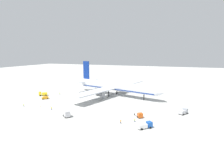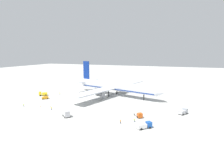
% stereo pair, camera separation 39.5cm
% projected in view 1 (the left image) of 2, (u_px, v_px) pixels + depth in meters
% --- Properties ---
extents(ground_plane, '(600.00, 600.00, 0.00)m').
position_uv_depth(ground_plane, '(116.00, 96.00, 135.60)').
color(ground_plane, '#B2B2AD').
extents(airliner, '(71.64, 75.52, 23.67)m').
position_uv_depth(airliner, '(115.00, 86.00, 135.37)').
color(airliner, silver).
rests_on(airliner, ground).
extents(service_truck_0, '(4.68, 5.23, 2.80)m').
position_uv_depth(service_truck_0, '(183.00, 112.00, 94.93)').
color(service_truck_0, '#999EA5').
rests_on(service_truck_0, ground).
extents(service_truck_1, '(5.93, 5.43, 2.84)m').
position_uv_depth(service_truck_1, '(43.00, 94.00, 135.60)').
color(service_truck_1, yellow).
rests_on(service_truck_1, ground).
extents(service_truck_2, '(5.03, 4.73, 3.14)m').
position_uv_depth(service_truck_2, '(67.00, 114.00, 90.76)').
color(service_truck_2, white).
rests_on(service_truck_2, ground).
extents(service_truck_3, '(5.66, 6.87, 2.42)m').
position_uv_depth(service_truck_3, '(138.00, 114.00, 91.58)').
color(service_truck_3, '#BF4C14').
rests_on(service_truck_3, ground).
extents(service_truck_4, '(6.13, 6.04, 2.58)m').
position_uv_depth(service_truck_4, '(145.00, 125.00, 77.09)').
color(service_truck_4, '#194CA5').
rests_on(service_truck_4, ground).
extents(service_van, '(4.26, 4.33, 1.97)m').
position_uv_depth(service_van, '(45.00, 98.00, 125.61)').
color(service_van, orange).
rests_on(service_van, ground).
extents(baggage_cart_0, '(2.47, 3.22, 0.40)m').
position_uv_depth(baggage_cart_0, '(148.00, 86.00, 172.70)').
color(baggage_cart_0, '#595B60').
rests_on(baggage_cart_0, ground).
extents(ground_worker_0, '(0.41, 0.41, 1.63)m').
position_uv_depth(ground_worker_0, '(24.00, 105.00, 108.18)').
color(ground_worker_0, '#3F3F47').
rests_on(ground_worker_0, ground).
extents(ground_worker_1, '(0.43, 0.43, 1.60)m').
position_uv_depth(ground_worker_1, '(135.00, 120.00, 84.40)').
color(ground_worker_1, navy).
rests_on(ground_worker_1, ground).
extents(ground_worker_2, '(0.56, 0.56, 1.73)m').
position_uv_depth(ground_worker_2, '(60.00, 94.00, 138.47)').
color(ground_worker_2, '#3F3F47').
rests_on(ground_worker_2, ground).
extents(ground_worker_3, '(0.53, 0.53, 1.76)m').
position_uv_depth(ground_worker_3, '(121.00, 121.00, 82.61)').
color(ground_worker_3, black).
rests_on(ground_worker_3, ground).
extents(ground_worker_4, '(0.54, 0.54, 1.77)m').
position_uv_depth(ground_worker_4, '(52.00, 108.00, 101.79)').
color(ground_worker_4, navy).
rests_on(ground_worker_4, ground).
extents(traffic_cone_0, '(0.36, 0.36, 0.55)m').
position_uv_depth(traffic_cone_0, '(41.00, 106.00, 108.25)').
color(traffic_cone_0, orange).
rests_on(traffic_cone_0, ground).
extents(traffic_cone_1, '(0.36, 0.36, 0.55)m').
position_uv_depth(traffic_cone_1, '(152.00, 121.00, 85.27)').
color(traffic_cone_1, orange).
rests_on(traffic_cone_1, ground).
extents(traffic_cone_2, '(0.36, 0.36, 0.55)m').
position_uv_depth(traffic_cone_2, '(51.00, 106.00, 107.95)').
color(traffic_cone_2, orange).
rests_on(traffic_cone_2, ground).
extents(traffic_cone_3, '(0.36, 0.36, 0.55)m').
position_uv_depth(traffic_cone_3, '(85.00, 86.00, 173.04)').
color(traffic_cone_3, orange).
rests_on(traffic_cone_3, ground).
extents(traffic_cone_4, '(0.36, 0.36, 0.55)m').
position_uv_depth(traffic_cone_4, '(114.00, 85.00, 179.04)').
color(traffic_cone_4, orange).
rests_on(traffic_cone_4, ground).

